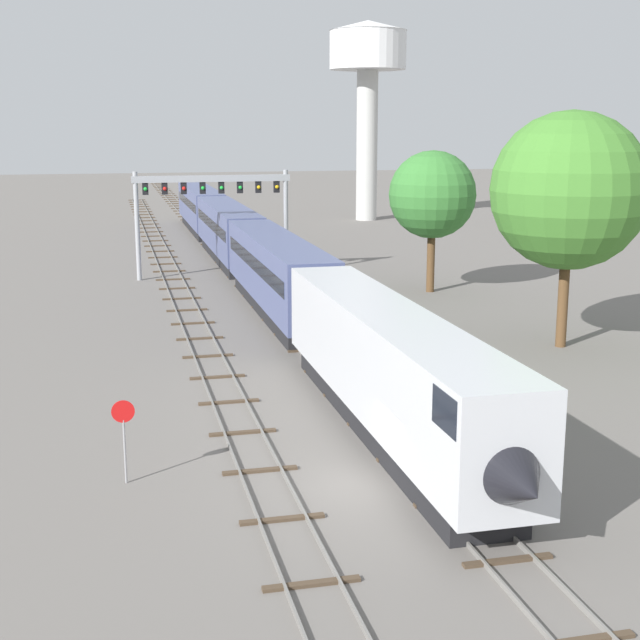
% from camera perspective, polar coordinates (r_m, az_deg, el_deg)
% --- Properties ---
extents(ground_plane, '(400.00, 400.00, 0.00)m').
position_cam_1_polar(ground_plane, '(30.29, 3.46, -10.41)').
color(ground_plane, slate).
extents(track_main, '(2.60, 200.00, 0.16)m').
position_cam_1_polar(track_main, '(88.08, -6.62, 4.66)').
color(track_main, slate).
rests_on(track_main, ground).
extents(track_near, '(2.60, 160.00, 0.16)m').
position_cam_1_polar(track_near, '(67.88, -9.20, 2.30)').
color(track_near, slate).
rests_on(track_near, ground).
extents(passenger_train, '(3.04, 92.42, 4.80)m').
position_cam_1_polar(passenger_train, '(68.02, -4.64, 4.61)').
color(passenger_train, silver).
rests_on(passenger_train, ground).
extents(signal_gantry, '(12.10, 0.49, 8.24)m').
position_cam_1_polar(signal_gantry, '(69.92, -6.86, 7.67)').
color(signal_gantry, '#999BA0').
rests_on(signal_gantry, ground).
extents(water_tower, '(9.43, 9.43, 23.89)m').
position_cam_1_polar(water_tower, '(112.74, 3.05, 15.86)').
color(water_tower, beige).
rests_on(water_tower, ground).
extents(stop_sign, '(0.76, 0.08, 2.88)m').
position_cam_1_polar(stop_sign, '(30.40, -12.36, -6.82)').
color(stop_sign, gray).
rests_on(stop_sign, ground).
extents(trackside_tree_left, '(6.12, 6.12, 9.96)m').
position_cam_1_polar(trackside_tree_left, '(63.71, 7.16, 7.89)').
color(trackside_tree_left, brown).
rests_on(trackside_tree_left, ground).
extents(trackside_tree_mid, '(8.24, 8.24, 12.45)m').
position_cam_1_polar(trackside_tree_mid, '(48.74, 15.57, 7.91)').
color(trackside_tree_mid, brown).
rests_on(trackside_tree_mid, ground).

